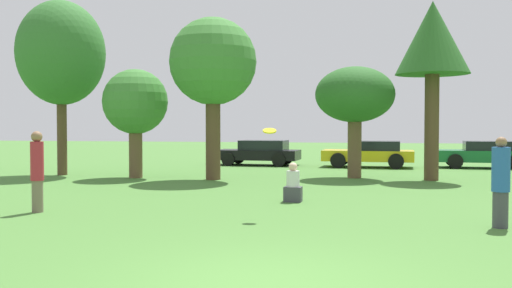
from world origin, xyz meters
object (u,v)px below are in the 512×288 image
at_px(person_thrower, 37,170).
at_px(tree_3, 355,96).
at_px(person_catcher, 501,182).
at_px(tree_4, 433,42).
at_px(tree_2, 213,63).
at_px(parked_car_black, 260,152).
at_px(bystander_sitting, 293,186).
at_px(parked_car_green, 485,154).
at_px(frisbee, 270,131).
at_px(parked_car_yellow, 370,153).
at_px(tree_1, 135,103).
at_px(tree_0, 61,54).

relative_size(person_thrower, tree_3, 0.44).
height_order(person_catcher, tree_4, tree_4).
height_order(tree_2, parked_car_black, tree_2).
height_order(bystander_sitting, parked_car_black, parked_car_black).
relative_size(bystander_sitting, parked_car_green, 0.24).
bearing_deg(bystander_sitting, frisbee, -92.53).
bearing_deg(bystander_sitting, tree_4, 59.12).
relative_size(frisbee, tree_2, 0.05).
height_order(frisbee, parked_car_black, frisbee).
relative_size(frisbee, parked_car_green, 0.07).
distance_m(person_catcher, tree_4, 10.54).
bearing_deg(frisbee, parked_car_green, 66.06).
bearing_deg(person_catcher, parked_car_green, -99.73).
distance_m(person_thrower, tree_3, 12.42).
bearing_deg(person_thrower, parked_car_yellow, 64.79).
bearing_deg(tree_4, person_thrower, -134.12).
xyz_separation_m(tree_1, parked_car_green, (13.95, 8.08, -2.16)).
height_order(person_catcher, bystander_sitting, person_catcher).
bearing_deg(tree_1, person_thrower, -80.57).
distance_m(tree_3, tree_4, 3.38).
relative_size(bystander_sitting, tree_0, 0.15).
distance_m(tree_4, parked_car_black, 10.92).
relative_size(bystander_sitting, tree_1, 0.25).
xyz_separation_m(tree_2, parked_car_green, (10.85, 8.16, -3.59)).
relative_size(bystander_sitting, tree_4, 0.16).
xyz_separation_m(tree_0, tree_3, (11.56, 1.23, -1.76)).
xyz_separation_m(person_thrower, tree_1, (-1.41, 8.49, 1.87)).
bearing_deg(parked_car_green, tree_4, 68.36).
bearing_deg(tree_4, tree_1, -173.04).
distance_m(bystander_sitting, parked_car_black, 13.69).
height_order(frisbee, tree_2, tree_2).
relative_size(person_thrower, tree_1, 0.45).
height_order(tree_1, parked_car_black, tree_1).
distance_m(frisbee, tree_4, 10.81).
bearing_deg(frisbee, person_thrower, -176.09).
distance_m(bystander_sitting, tree_2, 7.63).
distance_m(bystander_sitting, parked_car_yellow, 13.07).
height_order(tree_1, parked_car_green, tree_1).
relative_size(person_thrower, bystander_sitting, 1.81).
bearing_deg(tree_3, tree_0, -173.93).
height_order(bystander_sitting, tree_4, tree_4).
distance_m(tree_0, tree_2, 6.54).
bearing_deg(person_thrower, tree_0, 117.38).
height_order(tree_2, parked_car_yellow, tree_2).
height_order(frisbee, parked_car_yellow, frisbee).
bearing_deg(parked_car_green, tree_3, 50.17).
xyz_separation_m(person_thrower, tree_4, (9.53, 9.83, 4.03)).
distance_m(person_catcher, bystander_sitting, 5.36).
bearing_deg(person_catcher, tree_3, -73.20).
xyz_separation_m(bystander_sitting, tree_1, (-6.87, 5.48, 2.42)).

